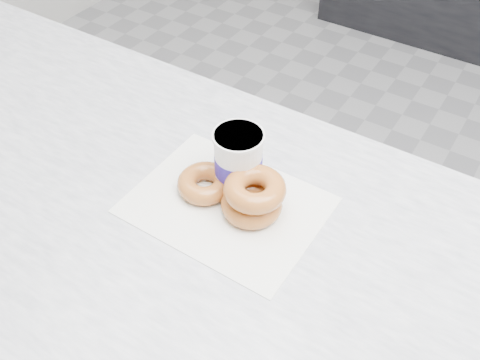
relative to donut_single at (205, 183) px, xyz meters
The scene contains 5 objects.
ground 1.13m from the donut_single, 52.99° to the left, with size 5.00×5.00×0.00m, color #959598.
wax_paper 0.06m from the donut_single, 10.12° to the right, with size 0.34×0.26×0.00m, color silver.
donut_single is the anchor object (origin of this frame).
donut_stack 0.10m from the donut_single, ahead, with size 0.13×0.13×0.08m.
coffee_cup 0.08m from the donut_single, 45.66° to the left, with size 0.11×0.11×0.12m.
Camera 1 is at (0.03, -1.08, 1.62)m, focal length 40.00 mm.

